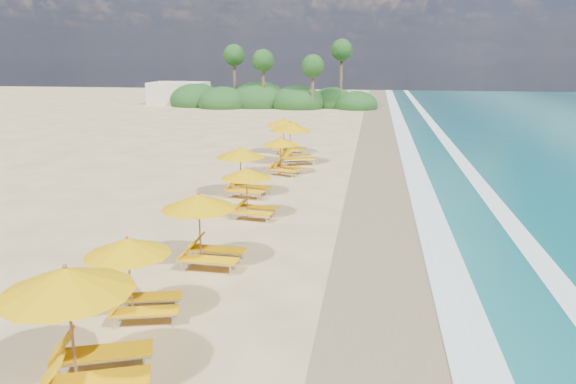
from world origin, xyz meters
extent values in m
plane|color=#DABB80|center=(0.00, 0.00, 0.00)|extent=(160.00, 160.00, 0.00)
cube|color=#8E7955|center=(4.00, 0.00, 0.01)|extent=(4.00, 160.00, 0.01)
cube|color=white|center=(5.50, 0.00, 0.03)|extent=(1.20, 160.00, 0.01)
cube|color=white|center=(8.50, 0.00, 0.02)|extent=(0.80, 160.00, 0.01)
cylinder|color=olive|center=(-2.39, -11.22, 1.23)|extent=(0.06, 0.06, 2.46)
cone|color=#E6A604|center=(-2.39, -11.22, 2.25)|extent=(3.26, 3.26, 0.49)
sphere|color=olive|center=(-2.39, -11.22, 2.53)|extent=(0.09, 0.09, 0.09)
cylinder|color=olive|center=(-2.57, -8.31, 1.01)|extent=(0.05, 0.05, 2.02)
cone|color=#E6A604|center=(-2.57, -8.31, 1.85)|extent=(2.55, 2.55, 0.41)
sphere|color=olive|center=(-2.57, -8.31, 2.08)|extent=(0.07, 0.07, 0.07)
cylinder|color=olive|center=(-1.97, -4.74, 1.11)|extent=(0.06, 0.06, 2.22)
cone|color=#E6A604|center=(-1.97, -4.74, 2.03)|extent=(2.36, 2.36, 0.45)
sphere|color=olive|center=(-1.97, -4.74, 2.28)|extent=(0.08, 0.08, 0.08)
cylinder|color=olive|center=(-1.71, 0.39, 0.98)|extent=(0.05, 0.05, 1.97)
cone|color=#E6A604|center=(-1.71, 0.39, 1.80)|extent=(2.28, 2.28, 0.39)
sphere|color=olive|center=(-1.71, 0.39, 2.02)|extent=(0.07, 0.07, 0.07)
cylinder|color=olive|center=(-2.77, 3.65, 1.10)|extent=(0.05, 0.05, 2.20)
cone|color=#E6A604|center=(-2.77, 3.65, 2.01)|extent=(2.66, 2.66, 0.44)
sphere|color=olive|center=(-2.77, 3.65, 2.26)|extent=(0.08, 0.08, 0.08)
cylinder|color=olive|center=(-1.76, 8.46, 0.98)|extent=(0.05, 0.05, 1.95)
cone|color=#E6A604|center=(-1.76, 8.46, 1.79)|extent=(2.57, 2.57, 0.39)
sphere|color=olive|center=(-1.76, 8.46, 2.00)|extent=(0.07, 0.07, 0.07)
cylinder|color=olive|center=(-1.67, 11.23, 1.21)|extent=(0.06, 0.06, 2.42)
cone|color=#E6A604|center=(-1.67, 11.23, 2.22)|extent=(3.25, 3.25, 0.49)
sphere|color=olive|center=(-1.67, 11.23, 2.49)|extent=(0.09, 0.09, 0.09)
cylinder|color=olive|center=(-2.63, 14.63, 1.13)|extent=(0.06, 0.06, 2.26)
cone|color=#E6A604|center=(-2.63, 14.63, 2.07)|extent=(2.74, 2.74, 0.45)
sphere|color=olive|center=(-2.63, 14.63, 2.32)|extent=(0.08, 0.08, 0.08)
ellipsoid|color=#163D14|center=(-6.00, 45.00, 0.62)|extent=(6.40, 6.40, 4.16)
ellipsoid|color=#163D14|center=(-11.00, 46.00, 0.70)|extent=(7.20, 7.20, 4.68)
ellipsoid|color=#163D14|center=(-15.00, 44.00, 0.58)|extent=(6.00, 6.00, 3.90)
ellipsoid|color=#163D14|center=(-2.00, 47.00, 0.55)|extent=(5.60, 5.60, 3.64)
ellipsoid|color=#163D14|center=(-19.00, 46.00, 0.64)|extent=(6.60, 6.60, 4.29)
ellipsoid|color=#163D14|center=(1.00, 45.00, 0.49)|extent=(5.00, 5.00, 3.25)
cylinder|color=brown|center=(-4.00, 43.00, 2.50)|extent=(0.36, 0.36, 5.00)
sphere|color=#163D14|center=(-4.00, 43.00, 5.00)|extent=(2.60, 2.60, 2.60)
cylinder|color=brown|center=(-10.00, 44.00, 2.80)|extent=(0.36, 0.36, 5.60)
sphere|color=#163D14|center=(-10.00, 44.00, 5.60)|extent=(2.60, 2.60, 2.60)
cylinder|color=brown|center=(-14.00, 46.00, 3.10)|extent=(0.36, 0.36, 6.20)
sphere|color=#163D14|center=(-14.00, 46.00, 6.20)|extent=(2.60, 2.60, 2.60)
cylinder|color=brown|center=(-1.00, 47.00, 3.40)|extent=(0.36, 0.36, 6.80)
sphere|color=#163D14|center=(-1.00, 47.00, 6.80)|extent=(2.60, 2.60, 2.60)
cube|color=beige|center=(-22.00, 48.00, 1.40)|extent=(7.00, 5.00, 2.80)
camera|label=1|loc=(3.15, -19.74, 6.33)|focal=33.63mm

